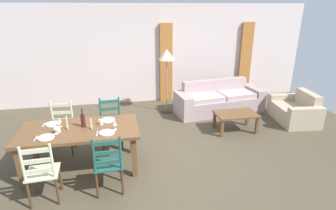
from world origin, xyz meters
TOP-DOWN VIEW (x-y plane):
  - ground_plane at (0.00, 0.00)m, footprint 9.60×9.60m
  - wall_far at (0.00, 3.30)m, footprint 9.60×0.16m
  - curtain_panel_left at (0.69, 3.16)m, footprint 0.35×0.08m
  - curtain_panel_right at (3.09, 3.16)m, footprint 0.35×0.08m
  - dining_table at (-1.33, -0.06)m, footprint 1.90×0.96m
  - dining_chair_near_left at (-1.76, -0.83)m, footprint 0.44×0.43m
  - dining_chair_near_right at (-0.87, -0.78)m, footprint 0.43×0.41m
  - dining_chair_far_left at (-1.75, 0.65)m, footprint 0.43×0.41m
  - dining_chair_far_right at (-0.85, 0.70)m, footprint 0.44×0.42m
  - dinner_plate_near_left at (-1.78, -0.31)m, footprint 0.24×0.24m
  - fork_near_left at (-1.93, -0.31)m, footprint 0.02×0.17m
  - dinner_plate_near_right at (-0.88, -0.31)m, footprint 0.24×0.24m
  - fork_near_right at (-1.03, -0.31)m, footprint 0.02×0.17m
  - dinner_plate_far_left at (-1.78, 0.19)m, footprint 0.24×0.24m
  - fork_far_left at (-1.93, 0.19)m, footprint 0.02×0.17m
  - dinner_plate_far_right at (-0.88, 0.19)m, footprint 0.24×0.24m
  - fork_far_right at (-1.03, 0.19)m, footprint 0.03×0.17m
  - wine_bottle at (-1.26, -0.00)m, footprint 0.07×0.07m
  - wine_glass_near_left at (-1.66, -0.19)m, footprint 0.06×0.06m
  - wine_glass_near_right at (-0.76, -0.21)m, footprint 0.06×0.06m
  - wine_glass_far_left at (-1.64, 0.07)m, footprint 0.06×0.06m
  - coffee_cup_primary at (-0.99, 0.03)m, footprint 0.07×0.07m
  - coffee_cup_secondary at (-1.64, -0.13)m, footprint 0.07×0.07m
  - candle_tall at (-1.51, -0.04)m, footprint 0.05×0.05m
  - candle_short at (-1.13, -0.10)m, footprint 0.05×0.05m
  - couch at (1.88, 2.07)m, footprint 2.36×1.09m
  - coffee_table at (1.83, 0.85)m, footprint 0.90×0.56m
  - armchair_upholstered at (3.51, 1.09)m, footprint 0.92×1.24m
  - standing_lamp at (0.54, 2.25)m, footprint 0.40×0.40m

SIDE VIEW (x-z plane):
  - ground_plane at x=0.00m, z-range -0.02..0.00m
  - armchair_upholstered at x=3.51m, z-range -0.11..0.61m
  - couch at x=1.88m, z-range -0.11..0.69m
  - coffee_table at x=1.83m, z-range 0.15..0.57m
  - dining_chair_near_left at x=-1.76m, z-range 0.00..0.96m
  - dining_chair_near_right at x=-0.87m, z-range 0.00..0.96m
  - dining_chair_far_left at x=-1.75m, z-range 0.00..0.96m
  - dining_chair_far_right at x=-0.85m, z-range 0.00..0.96m
  - dining_table at x=-1.33m, z-range 0.29..1.04m
  - fork_near_left at x=-1.93m, z-range 0.75..0.76m
  - fork_near_right at x=-1.03m, z-range 0.75..0.76m
  - fork_far_left at x=-1.93m, z-range 0.75..0.76m
  - fork_far_right at x=-1.03m, z-range 0.75..0.76m
  - dinner_plate_near_left at x=-1.78m, z-range 0.75..0.77m
  - dinner_plate_near_right at x=-0.88m, z-range 0.75..0.77m
  - dinner_plate_far_left at x=-1.78m, z-range 0.75..0.77m
  - dinner_plate_far_right at x=-0.88m, z-range 0.75..0.77m
  - coffee_cup_primary at x=-0.99m, z-range 0.75..0.84m
  - coffee_cup_secondary at x=-1.64m, z-range 0.75..0.84m
  - candle_short at x=-1.13m, z-range 0.71..0.89m
  - candle_tall at x=-1.51m, z-range 0.70..0.93m
  - wine_glass_near_left at x=-1.66m, z-range 0.78..0.94m
  - wine_glass_near_right at x=-0.76m, z-range 0.78..0.94m
  - wine_glass_far_left at x=-1.64m, z-range 0.78..0.94m
  - wine_bottle at x=-1.26m, z-range 0.71..1.03m
  - curtain_panel_left at x=0.69m, z-range 0.00..2.20m
  - curtain_panel_right at x=3.09m, z-range 0.00..2.20m
  - wall_far at x=0.00m, z-range 0.00..2.70m
  - standing_lamp at x=0.54m, z-range 0.59..2.23m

